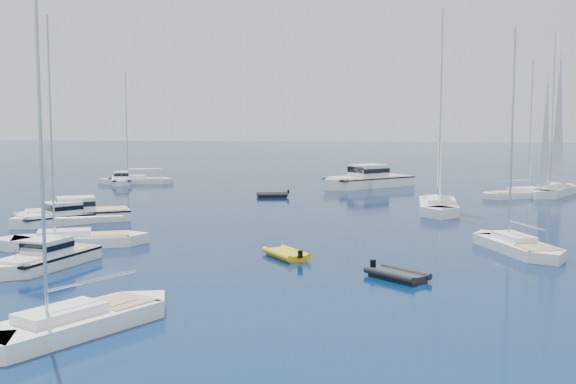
% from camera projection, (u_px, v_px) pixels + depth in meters
% --- Properties ---
extents(ground, '(400.00, 400.00, 0.00)m').
position_uv_depth(ground, '(268.00, 294.00, 35.76)').
color(ground, navy).
rests_on(ground, ground).
extents(motor_cruiser_near, '(4.41, 8.46, 2.13)m').
position_uv_depth(motor_cruiser_near, '(46.00, 268.00, 41.92)').
color(motor_cruiser_near, white).
rests_on(motor_cruiser_near, ground).
extents(motor_cruiser_left, '(7.80, 8.23, 2.28)m').
position_uv_depth(motor_cruiser_left, '(61.00, 224.00, 58.49)').
color(motor_cruiser_left, white).
rests_on(motor_cruiser_left, ground).
extents(motor_cruiser_centre, '(10.11, 7.14, 2.58)m').
position_uv_depth(motor_cruiser_centre, '(74.00, 222.00, 59.87)').
color(motor_cruiser_centre, silver).
rests_on(motor_cruiser_centre, ground).
extents(motor_cruiser_distant, '(12.67, 11.72, 3.47)m').
position_uv_depth(motor_cruiser_distant, '(367.00, 187.00, 87.92)').
color(motor_cruiser_distant, silver).
rests_on(motor_cruiser_distant, ground).
extents(motor_cruiser_horizon, '(4.78, 7.83, 1.97)m').
position_uv_depth(motor_cruiser_horizon, '(121.00, 184.00, 92.22)').
color(motor_cruiser_horizon, white).
rests_on(motor_cruiser_horizon, ground).
extents(sailboat_fore, '(7.79, 10.91, 16.03)m').
position_uv_depth(sailboat_fore, '(71.00, 333.00, 29.42)').
color(sailboat_fore, white).
rests_on(sailboat_fore, ground).
extents(sailboat_mid_r, '(5.70, 10.33, 14.73)m').
position_uv_depth(sailboat_mid_r, '(516.00, 251.00, 46.85)').
color(sailboat_mid_r, white).
rests_on(sailboat_mid_r, ground).
extents(sailboat_mid_l, '(10.92, 6.39, 15.64)m').
position_uv_depth(sailboat_mid_l, '(72.00, 246.00, 48.72)').
color(sailboat_mid_l, white).
rests_on(sailboat_mid_l, ground).
extents(sailboat_centre, '(10.05, 6.91, 14.67)m').
position_uv_depth(sailboat_centre, '(521.00, 198.00, 77.09)').
color(sailboat_centre, white).
rests_on(sailboat_centre, ground).
extents(sailboat_sails_r, '(3.89, 12.79, 18.60)m').
position_uv_depth(sailboat_sails_r, '(438.00, 211.00, 66.63)').
color(sailboat_sails_r, white).
rests_on(sailboat_sails_r, ground).
extents(sailboat_far_l, '(10.14, 4.42, 14.45)m').
position_uv_depth(sailboat_far_l, '(136.00, 184.00, 92.62)').
color(sailboat_far_l, silver).
rests_on(sailboat_far_l, ground).
extents(sailboat_sails_far, '(8.81, 12.27, 18.06)m').
position_uv_depth(sailboat_sails_far, '(553.00, 195.00, 79.88)').
color(sailboat_sails_far, white).
rests_on(sailboat_sails_far, ground).
extents(tender_yellow, '(3.66, 4.10, 0.95)m').
position_uv_depth(tender_yellow, '(286.00, 258.00, 44.84)').
color(tender_yellow, '#E0B50D').
rests_on(tender_yellow, ground).
extents(tender_grey_near, '(3.97, 3.95, 0.95)m').
position_uv_depth(tender_grey_near, '(397.00, 279.00, 39.09)').
color(tender_grey_near, black).
rests_on(tender_grey_near, ground).
extents(tender_grey_far, '(3.74, 2.55, 0.95)m').
position_uv_depth(tender_grey_far, '(272.00, 197.00, 77.65)').
color(tender_grey_far, black).
rests_on(tender_grey_far, ground).
extents(kayak_orange, '(2.92, 0.70, 0.30)m').
position_uv_depth(kayak_orange, '(98.00, 243.00, 49.98)').
color(kayak_orange, red).
rests_on(kayak_orange, ground).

